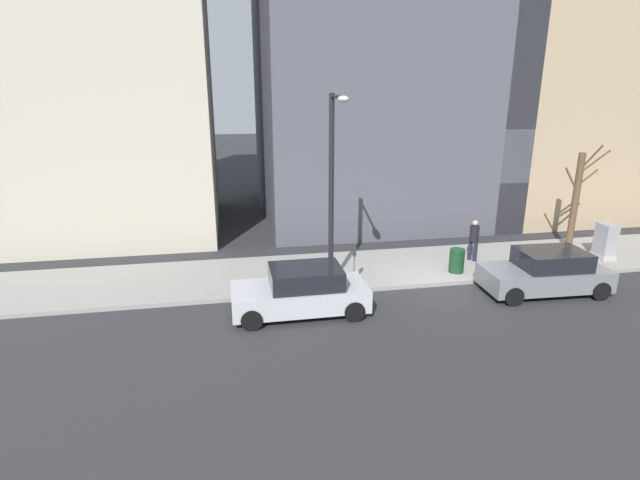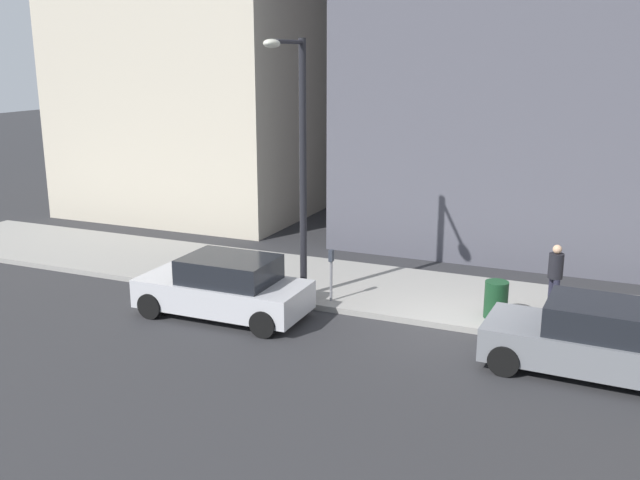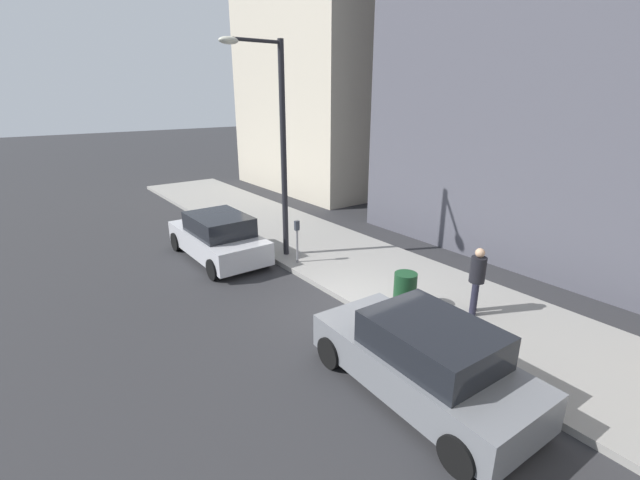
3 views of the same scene
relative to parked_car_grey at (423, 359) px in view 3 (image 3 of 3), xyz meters
name	(u,v)px [view 3 (image 3 of 3)]	position (x,y,z in m)	size (l,w,h in m)	color
ground_plane	(353,309)	(1.15, 3.20, -0.74)	(120.00, 120.00, 0.00)	#2B2B2D
sidewalk	(407,286)	(3.15, 3.20, -0.66)	(4.00, 36.00, 0.15)	gray
parked_car_grey	(423,359)	(0.00, 0.00, 0.00)	(2.06, 4.27, 1.52)	slate
parked_car_silver	(218,237)	(-0.09, 8.51, 0.00)	(1.94, 4.21, 1.52)	#B7B7BC
parking_meter	(297,237)	(1.60, 6.38, 0.24)	(0.14, 0.10, 1.35)	slate
streetlamp	(275,135)	(1.43, 7.20, 3.28)	(1.97, 0.32, 6.50)	black
trash_bin	(405,290)	(2.05, 2.30, -0.14)	(0.56, 0.56, 0.90)	#14381E
pedestrian_near_meter	(477,277)	(3.15, 1.10, 0.35)	(0.37, 0.36, 1.66)	#1E1E2D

